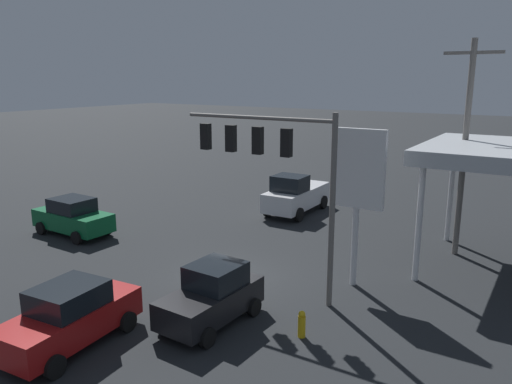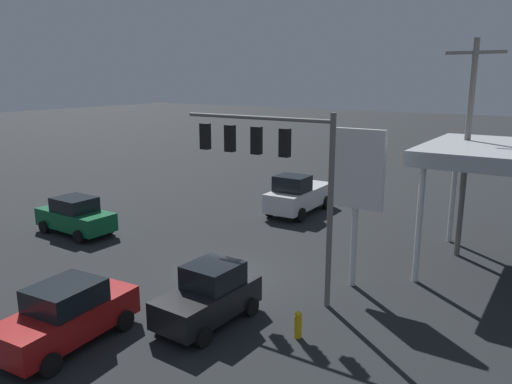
# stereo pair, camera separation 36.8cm
# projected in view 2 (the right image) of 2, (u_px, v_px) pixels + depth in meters

# --- Properties ---
(ground_plane) EXTENTS (200.00, 200.00, 0.00)m
(ground_plane) POSITION_uv_depth(u_px,v_px,m) (229.00, 277.00, 20.31)
(ground_plane) COLOR black
(traffic_signal_assembly) EXTENTS (6.19, 0.43, 6.81)m
(traffic_signal_assembly) POSITION_uv_depth(u_px,v_px,m) (269.00, 157.00, 17.92)
(traffic_signal_assembly) COLOR slate
(traffic_signal_assembly) RESTS_ON ground
(utility_pole) EXTENTS (2.40, 0.26, 9.54)m
(utility_pole) POSITION_uv_depth(u_px,v_px,m) (467.00, 145.00, 21.67)
(utility_pole) COLOR slate
(utility_pole) RESTS_ON ground
(price_sign) EXTENTS (2.05, 0.27, 6.11)m
(price_sign) POSITION_uv_depth(u_px,v_px,m) (357.00, 177.00, 18.55)
(price_sign) COLOR silver
(price_sign) RESTS_ON ground
(sedan_far) EXTENTS (4.44, 2.13, 1.93)m
(sedan_far) POSITION_uv_depth(u_px,v_px,m) (75.00, 216.00, 25.70)
(sedan_far) COLOR #0C592D
(sedan_far) RESTS_ON ground
(hatchback_crossing) EXTENTS (2.08, 3.86, 1.97)m
(hatchback_crossing) POSITION_uv_depth(u_px,v_px,m) (209.00, 295.00, 16.38)
(hatchback_crossing) COLOR black
(hatchback_crossing) RESTS_ON ground
(sedan_waiting) EXTENTS (2.33, 4.53, 1.93)m
(sedan_waiting) POSITION_uv_depth(u_px,v_px,m) (67.00, 315.00, 15.03)
(sedan_waiting) COLOR maroon
(sedan_waiting) RESTS_ON ground
(pickup_parked) EXTENTS (2.34, 5.24, 2.40)m
(pickup_parked) POSITION_uv_depth(u_px,v_px,m) (298.00, 195.00, 29.53)
(pickup_parked) COLOR silver
(pickup_parked) RESTS_ON ground
(fire_hydrant) EXTENTS (0.24, 0.24, 0.88)m
(fire_hydrant) POSITION_uv_depth(u_px,v_px,m) (298.00, 324.00, 15.50)
(fire_hydrant) COLOR gold
(fire_hydrant) RESTS_ON ground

